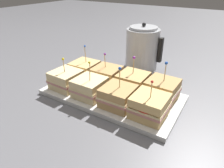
{
  "coord_description": "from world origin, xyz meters",
  "views": [
    {
      "loc": [
        0.37,
        -0.61,
        0.44
      ],
      "look_at": [
        0.0,
        0.0,
        0.06
      ],
      "focal_mm": 32.0,
      "sensor_mm": 36.0,
      "label": 1
    }
  ],
  "objects_px": {
    "sandwich_back_center_left": "(107,75)",
    "sandwich_front_far_left": "(66,79)",
    "kettle_steel": "(142,48)",
    "sandwich_back_far_right": "(162,90)",
    "serving_platter": "(112,94)",
    "sandwich_back_center_right": "(133,83)",
    "sandwich_front_far_right": "(150,106)",
    "sandwich_back_far_left": "(85,69)",
    "sandwich_front_center_right": "(118,96)",
    "sandwich_front_center_left": "(90,87)"
  },
  "relations": [
    {
      "from": "sandwich_front_far_right",
      "to": "sandwich_back_far_left",
      "type": "relative_size",
      "value": 0.91
    },
    {
      "from": "sandwich_front_center_right",
      "to": "sandwich_back_center_right",
      "type": "distance_m",
      "value": 0.12
    },
    {
      "from": "kettle_steel",
      "to": "sandwich_front_far_left",
      "type": "bearing_deg",
      "value": -112.04
    },
    {
      "from": "sandwich_front_center_left",
      "to": "sandwich_back_center_left",
      "type": "xyz_separation_m",
      "value": [
        -0.0,
        0.13,
        0.0
      ]
    },
    {
      "from": "sandwich_back_far_left",
      "to": "kettle_steel",
      "type": "xyz_separation_m",
      "value": [
        0.16,
        0.29,
        0.05
      ]
    },
    {
      "from": "sandwich_front_far_right",
      "to": "sandwich_back_center_left",
      "type": "bearing_deg",
      "value": 153.34
    },
    {
      "from": "sandwich_front_far_right",
      "to": "sandwich_back_far_right",
      "type": "bearing_deg",
      "value": 90.65
    },
    {
      "from": "sandwich_front_center_right",
      "to": "kettle_steel",
      "type": "bearing_deg",
      "value": 102.49
    },
    {
      "from": "sandwich_front_center_left",
      "to": "sandwich_back_far_right",
      "type": "relative_size",
      "value": 0.98
    },
    {
      "from": "sandwich_back_far_right",
      "to": "kettle_steel",
      "type": "bearing_deg",
      "value": 126.77
    },
    {
      "from": "sandwich_front_center_left",
      "to": "sandwich_back_center_right",
      "type": "xyz_separation_m",
      "value": [
        0.13,
        0.12,
        0.0
      ]
    },
    {
      "from": "sandwich_back_far_left",
      "to": "sandwich_back_center_left",
      "type": "relative_size",
      "value": 1.1
    },
    {
      "from": "sandwich_back_far_right",
      "to": "sandwich_front_far_left",
      "type": "bearing_deg",
      "value": -161.71
    },
    {
      "from": "sandwich_front_center_left",
      "to": "sandwich_back_center_right",
      "type": "relative_size",
      "value": 1.01
    },
    {
      "from": "sandwich_front_center_right",
      "to": "sandwich_back_far_left",
      "type": "height_order",
      "value": "same"
    },
    {
      "from": "sandwich_back_far_left",
      "to": "sandwich_front_far_left",
      "type": "bearing_deg",
      "value": -91.11
    },
    {
      "from": "sandwich_back_far_right",
      "to": "kettle_steel",
      "type": "distance_m",
      "value": 0.36
    },
    {
      "from": "sandwich_front_far_right",
      "to": "sandwich_front_center_right",
      "type": "bearing_deg",
      "value": 179.38
    },
    {
      "from": "kettle_steel",
      "to": "sandwich_back_center_right",
      "type": "bearing_deg",
      "value": -72.6
    },
    {
      "from": "sandwich_front_far_right",
      "to": "sandwich_back_center_left",
      "type": "xyz_separation_m",
      "value": [
        -0.25,
        0.13,
        -0.0
      ]
    },
    {
      "from": "sandwich_front_far_right",
      "to": "sandwich_back_center_left",
      "type": "distance_m",
      "value": 0.29
    },
    {
      "from": "serving_platter",
      "to": "sandwich_back_center_left",
      "type": "xyz_separation_m",
      "value": [
        -0.07,
        0.06,
        0.05
      ]
    },
    {
      "from": "sandwich_front_center_right",
      "to": "sandwich_back_center_right",
      "type": "height_order",
      "value": "sandwich_front_center_right"
    },
    {
      "from": "serving_platter",
      "to": "sandwich_front_center_right",
      "type": "bearing_deg",
      "value": -44.0
    },
    {
      "from": "serving_platter",
      "to": "sandwich_front_far_left",
      "type": "bearing_deg",
      "value": -162.23
    },
    {
      "from": "sandwich_front_far_left",
      "to": "kettle_steel",
      "type": "bearing_deg",
      "value": 67.96
    },
    {
      "from": "sandwich_front_far_left",
      "to": "sandwich_front_center_left",
      "type": "xyz_separation_m",
      "value": [
        0.13,
        -0.0,
        -0.0
      ]
    },
    {
      "from": "sandwich_back_far_left",
      "to": "kettle_steel",
      "type": "relative_size",
      "value": 0.64
    },
    {
      "from": "sandwich_back_center_left",
      "to": "sandwich_front_far_left",
      "type": "bearing_deg",
      "value": -135.38
    },
    {
      "from": "sandwich_front_center_right",
      "to": "sandwich_back_center_left",
      "type": "distance_m",
      "value": 0.18
    },
    {
      "from": "sandwich_front_center_right",
      "to": "sandwich_back_far_right",
      "type": "bearing_deg",
      "value": 46.24
    },
    {
      "from": "sandwich_back_center_left",
      "to": "serving_platter",
      "type": "bearing_deg",
      "value": -43.86
    },
    {
      "from": "sandwich_front_far_right",
      "to": "serving_platter",
      "type": "bearing_deg",
      "value": 161.1
    },
    {
      "from": "sandwich_front_far_left",
      "to": "sandwich_back_center_right",
      "type": "height_order",
      "value": "sandwich_back_center_right"
    },
    {
      "from": "serving_platter",
      "to": "kettle_steel",
      "type": "bearing_deg",
      "value": 94.23
    },
    {
      "from": "sandwich_back_center_right",
      "to": "serving_platter",
      "type": "bearing_deg",
      "value": -137.64
    },
    {
      "from": "sandwich_back_far_left",
      "to": "sandwich_front_center_right",
      "type": "bearing_deg",
      "value": -26.18
    },
    {
      "from": "sandwich_back_center_left",
      "to": "sandwich_back_center_right",
      "type": "relative_size",
      "value": 0.93
    },
    {
      "from": "sandwich_front_center_right",
      "to": "sandwich_front_center_left",
      "type": "bearing_deg",
      "value": -179.42
    },
    {
      "from": "serving_platter",
      "to": "sandwich_back_center_right",
      "type": "bearing_deg",
      "value": 42.36
    },
    {
      "from": "kettle_steel",
      "to": "serving_platter",
      "type": "bearing_deg",
      "value": -85.77
    },
    {
      "from": "sandwich_front_far_right",
      "to": "sandwich_back_far_right",
      "type": "relative_size",
      "value": 0.91
    },
    {
      "from": "sandwich_back_far_right",
      "to": "sandwich_front_far_right",
      "type": "bearing_deg",
      "value": -89.35
    },
    {
      "from": "sandwich_front_far_right",
      "to": "sandwich_back_center_right",
      "type": "height_order",
      "value": "sandwich_back_center_right"
    },
    {
      "from": "sandwich_back_far_left",
      "to": "sandwich_back_far_right",
      "type": "distance_m",
      "value": 0.38
    },
    {
      "from": "sandwich_front_far_right",
      "to": "sandwich_back_far_left",
      "type": "xyz_separation_m",
      "value": [
        -0.38,
        0.13,
        -0.0
      ]
    },
    {
      "from": "sandwich_front_far_left",
      "to": "kettle_steel",
      "type": "height_order",
      "value": "kettle_steel"
    },
    {
      "from": "serving_platter",
      "to": "sandwich_front_far_right",
      "type": "xyz_separation_m",
      "value": [
        0.19,
        -0.06,
        0.05
      ]
    },
    {
      "from": "serving_platter",
      "to": "sandwich_back_far_right",
      "type": "distance_m",
      "value": 0.2
    },
    {
      "from": "sandwich_back_center_left",
      "to": "sandwich_front_far_right",
      "type": "bearing_deg",
      "value": -26.66
    }
  ]
}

